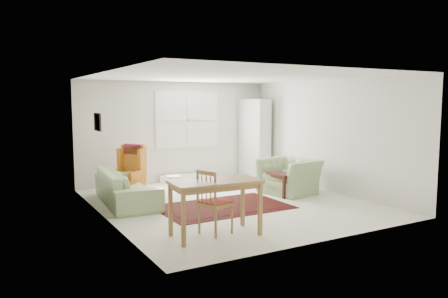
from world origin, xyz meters
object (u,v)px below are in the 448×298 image
sofa (127,180)px  coffee_table (286,184)px  armchair (289,173)px  desk (215,208)px  stool (173,185)px  cabinet (255,138)px  desk_chair (216,202)px  wingback_chair (127,169)px

sofa → coffee_table: (3.20, -0.98, -0.20)m
armchair → desk: 3.46m
stool → coffee_table: bearing=-30.3°
armchair → desk: (-2.88, -1.91, -0.03)m
cabinet → stool: bearing=-170.6°
sofa → cabinet: cabinet is taller
stool → cabinet: bearing=21.4°
armchair → desk_chair: size_ratio=1.16×
coffee_table → cabinet: 2.57m
stool → cabinet: cabinet is taller
stool → cabinet: 3.15m
coffee_table → stool: 2.43m
armchair → wingback_chair: bearing=-128.8°
wingback_chair → stool: bearing=15.3°
sofa → armchair: size_ratio=1.95×
sofa → coffee_table: bearing=-102.6°
stool → desk_chair: 2.95m
coffee_table → cabinet: size_ratio=0.30×
armchair → coffee_table: armchair is taller
wingback_chair → coffee_table: (2.93, -1.84, -0.29)m
wingback_chair → desk_chair: (0.31, -3.51, -0.04)m
armchair → cabinet: bearing=155.8°
armchair → cabinet: 2.31m
armchair → cabinet: size_ratio=0.56×
desk_chair → sofa: bearing=-4.6°
wingback_chair → desk: 3.61m
wingback_chair → sofa: bearing=-55.5°
armchair → wingback_chair: size_ratio=1.08×
sofa → wingback_chair: bearing=-12.7°
wingback_chair → coffee_table: 3.47m
sofa → desk: size_ratio=1.68×
desk → wingback_chair: bearing=94.2°
desk_chair → desk: bearing=132.6°
coffee_table → desk_chair: bearing=-147.5°
sofa → desk: bearing=-164.7°
wingback_chair → cabinet: (3.66, 0.49, 0.50)m
desk → coffee_table: bearing=33.3°
coffee_table → desk: 3.20m
wingback_chair → armchair: bearing=23.5°
coffee_table → desk: bearing=-146.7°
stool → armchair: bearing=-24.8°
armchair → desk_chair: (-2.83, -1.83, 0.05)m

